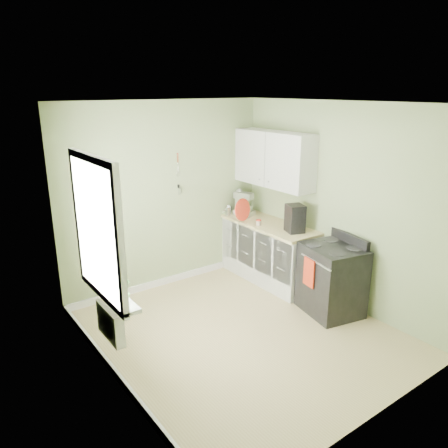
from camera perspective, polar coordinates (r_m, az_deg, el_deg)
floor at (r=5.47m, az=2.47°, el=-14.14°), size 3.20×3.60×0.02m
ceiling at (r=4.67m, az=2.92°, el=15.64°), size 3.20×3.60×0.02m
wall_back at (r=6.36m, az=-7.60°, el=3.59°), size 3.20×0.02×2.70m
wall_left at (r=4.14m, az=-15.03°, el=-4.48°), size 0.02×3.60×2.70m
wall_right at (r=6.00m, az=14.76°, el=2.34°), size 0.02×3.60×2.70m
base_cabinets at (r=6.72m, az=5.89°, el=-3.77°), size 0.60×1.60×0.87m
countertop at (r=6.57m, az=5.95°, el=-0.08°), size 0.64×1.60×0.04m
upper_cabinets at (r=6.51m, az=6.51°, el=8.44°), size 0.35×1.40×0.80m
window at (r=4.35m, az=-16.37°, el=-0.73°), size 0.06×1.14×1.44m
window_sill at (r=4.62m, az=-14.81°, el=-8.49°), size 0.18×1.14×0.04m
radiator at (r=4.72m, az=-14.60°, el=-12.41°), size 0.12×0.50×0.35m
wall_utensils at (r=6.38m, az=-5.97°, el=5.67°), size 0.02×0.14×0.58m
stove at (r=5.91m, az=13.87°, el=-6.99°), size 0.80×0.86×1.04m
stand_mixer at (r=6.93m, az=2.55°, el=2.59°), size 0.29×0.37×0.41m
kettle at (r=6.92m, az=0.50°, el=1.83°), size 0.17×0.10×0.17m
coffee_maker at (r=6.17m, az=9.23°, el=0.63°), size 0.29×0.31×0.39m
red_tray at (r=6.62m, az=2.44°, el=1.88°), size 0.35×0.14×0.34m
jar at (r=6.44m, az=4.54°, el=0.19°), size 0.08×0.08×0.08m
plant_a at (r=4.23m, az=-12.96°, el=-8.10°), size 0.19×0.21×0.33m
plant_b at (r=4.59m, az=-15.05°, el=-6.31°), size 0.16×0.18×0.31m
plant_c at (r=4.84m, az=-16.30°, el=-5.25°), size 0.17×0.17×0.29m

